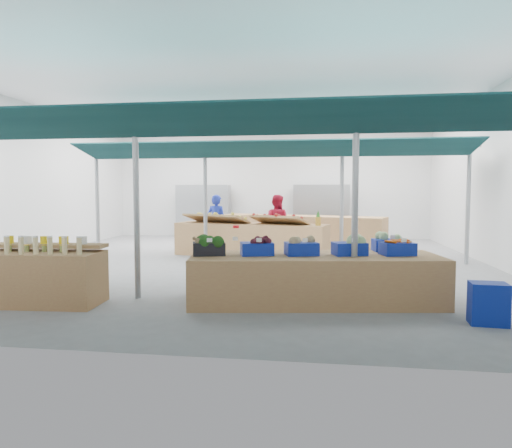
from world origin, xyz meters
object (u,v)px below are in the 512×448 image
object	(u,v)px
veg_counter	(315,279)
vendor_right	(276,223)
crate_stack	(488,304)
vendor_left	(217,223)
bottle_shelf	(42,276)
fruit_counter	(251,240)

from	to	relation	value
veg_counter	vendor_right	xyz separation A→B (m)	(-1.21, 6.12, 0.46)
crate_stack	vendor_left	xyz separation A→B (m)	(-5.29, 7.03, 0.56)
crate_stack	bottle_shelf	bearing A→B (deg)	178.10
fruit_counter	vendor_right	size ratio (longest dim) A/B	2.50
veg_counter	crate_stack	world-z (taller)	veg_counter
veg_counter	crate_stack	bearing A→B (deg)	-29.81
bottle_shelf	fruit_counter	xyz separation A→B (m)	(2.42, 5.71, 0.00)
veg_counter	bottle_shelf	bearing A→B (deg)	-178.88
vendor_left	vendor_right	bearing A→B (deg)	-167.26
veg_counter	vendor_right	size ratio (longest dim) A/B	2.33
fruit_counter	vendor_right	bearing A→B (deg)	74.13
fruit_counter	vendor_right	distance (m)	1.31
fruit_counter	vendor_left	size ratio (longest dim) A/B	2.50
bottle_shelf	veg_counter	xyz separation A→B (m)	(4.22, 0.69, -0.07)
vendor_left	bottle_shelf	bearing A→B (deg)	92.62
vendor_right	bottle_shelf	bearing A→B (deg)	78.86
bottle_shelf	vendor_right	xyz separation A→B (m)	(3.02, 6.81, 0.39)
bottle_shelf	crate_stack	xyz separation A→B (m)	(6.51, -0.22, -0.17)
crate_stack	vendor_right	bearing A→B (deg)	116.41
crate_stack	fruit_counter	bearing A→B (deg)	124.60
bottle_shelf	veg_counter	world-z (taller)	bottle_shelf
bottle_shelf	vendor_left	world-z (taller)	vendor_left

